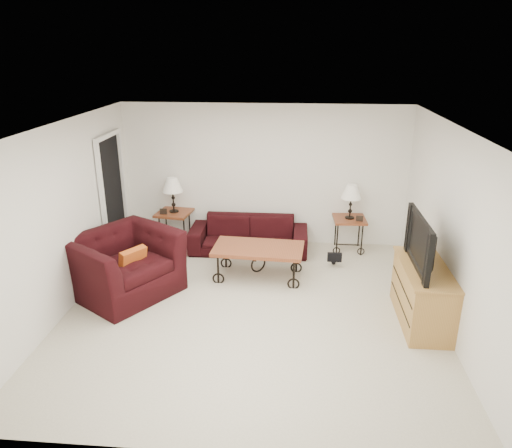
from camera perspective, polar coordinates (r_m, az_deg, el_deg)
The scene contains 20 objects.
ground at distance 6.71m, azimuth -0.52°, elevation -10.14°, with size 5.00×5.00×0.00m, color beige.
wall_back at distance 8.54m, azimuth 1.04°, elevation 5.77°, with size 5.00×0.02×2.50m, color white.
wall_front at distance 3.94m, azimuth -4.08°, elevation -12.87°, with size 5.00×0.02×2.50m, color white.
wall_left at distance 6.86m, azimuth -21.84°, elevation 0.55°, with size 0.02×5.00×2.50m, color white.
wall_right at distance 6.44m, azimuth 22.17°, elevation -0.74°, with size 0.02×5.00×2.50m, color white.
ceiling at distance 5.85m, azimuth -0.60°, elevation 11.47°, with size 5.00×5.00×0.00m, color white.
doorway at distance 8.34m, azimuth -16.60°, elevation 2.90°, with size 0.08×0.94×2.04m, color black.
sofa at distance 8.41m, azimuth -0.87°, elevation -1.31°, with size 2.04×0.80×0.60m, color black.
side_table_left at distance 8.80m, azimuth -9.57°, elevation -0.49°, with size 0.57×0.57×0.63m, color brown.
side_table_right at distance 8.59m, azimuth 10.89°, elevation -1.20°, with size 0.55×0.55×0.60m, color brown.
lamp_left at distance 8.60m, azimuth -9.82°, elevation 3.41°, with size 0.35×0.35×0.63m, color black, non-canonical shape.
lamp_right at distance 8.39m, azimuth 11.17°, elevation 2.62°, with size 0.34×0.34×0.60m, color black, non-canonical shape.
photo_frame_left at distance 8.58m, azimuth -10.93°, elevation 1.47°, with size 0.13×0.02×0.10m, color black.
photo_frame_right at distance 8.35m, azimuth 12.17°, elevation 0.63°, with size 0.12×0.02×0.10m, color black.
coffee_table at distance 7.47m, azimuth 0.27°, elevation -4.55°, with size 1.37×0.74×0.51m, color brown.
armchair at distance 7.19m, azimuth -15.36°, elevation -4.64°, with size 1.40×1.22×0.91m, color black.
throw_pillow at distance 7.07m, azimuth -14.40°, elevation -4.39°, with size 0.41×0.11×0.41m, color #C44D19.
tv_stand at distance 6.63m, azimuth 19.15°, elevation -7.90°, with size 0.54×1.30×0.78m, color #AD7C40.
television at distance 6.33m, azimuth 19.72°, elevation -2.10°, with size 1.16×0.15×0.67m, color black.
backpack at distance 8.01m, azimuth 9.26°, elevation -3.27°, with size 0.35×0.27×0.46m, color black.
Camera 1 is at (0.55, -5.75, 3.41)m, focal length 33.74 mm.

